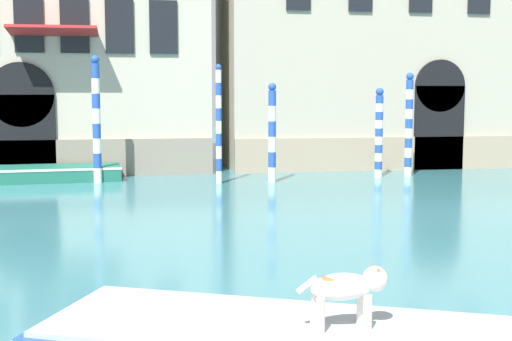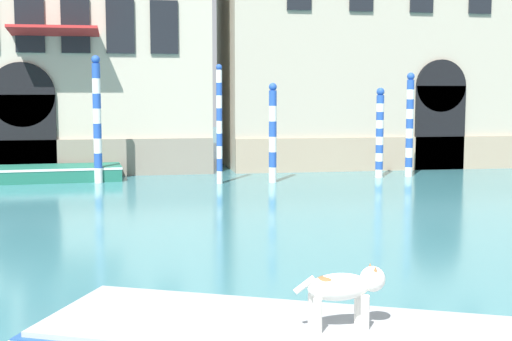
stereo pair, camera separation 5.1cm
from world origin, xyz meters
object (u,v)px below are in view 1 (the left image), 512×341
at_px(mooring_pole_1, 409,124).
at_px(mooring_pole_3, 272,132).
at_px(mooring_pole_4, 96,119).
at_px(boat_moored_near_palazzo, 55,173).
at_px(mooring_pole_2, 219,124).
at_px(dog_on_deck, 348,287).
at_px(mooring_pole_0, 379,132).

relative_size(mooring_pole_1, mooring_pole_3, 1.11).
distance_m(mooring_pole_3, mooring_pole_4, 6.05).
relative_size(boat_moored_near_palazzo, mooring_pole_2, 1.15).
height_order(dog_on_deck, mooring_pole_3, mooring_pole_3).
xyz_separation_m(dog_on_deck, mooring_pole_2, (0.64, 16.82, 1.03)).
height_order(dog_on_deck, mooring_pole_1, mooring_pole_1).
distance_m(boat_moored_near_palazzo, mooring_pole_0, 11.73).
height_order(mooring_pole_0, mooring_pole_2, mooring_pole_2).
height_order(mooring_pole_1, mooring_pole_2, mooring_pole_2).
xyz_separation_m(boat_moored_near_palazzo, mooring_pole_4, (1.52, -0.81, 1.93)).
bearing_deg(mooring_pole_3, boat_moored_near_palazzo, 166.77).
xyz_separation_m(boat_moored_near_palazzo, mooring_pole_3, (7.48, -1.76, 1.46)).
xyz_separation_m(mooring_pole_1, mooring_pole_4, (-11.26, 0.13, 0.27)).
xyz_separation_m(dog_on_deck, boat_moored_near_palazzo, (-5.00, 18.56, -0.74)).
bearing_deg(mooring_pole_4, mooring_pole_0, -1.26).
height_order(dog_on_deck, mooring_pole_0, mooring_pole_0).
bearing_deg(mooring_pole_3, mooring_pole_2, 179.41).
bearing_deg(mooring_pole_2, mooring_pole_3, -0.59).
bearing_deg(dog_on_deck, boat_moored_near_palazzo, 102.60).
xyz_separation_m(mooring_pole_2, mooring_pole_4, (-4.11, 0.93, 0.16)).
bearing_deg(dog_on_deck, mooring_pole_2, 85.37).
bearing_deg(mooring_pole_0, dog_on_deck, -110.65).
bearing_deg(dog_on_deck, mooring_pole_0, 66.89).
bearing_deg(mooring_pole_4, mooring_pole_3, -9.05).
bearing_deg(mooring_pole_4, mooring_pole_1, -0.66).
bearing_deg(mooring_pole_0, mooring_pole_3, -169.98).
relative_size(boat_moored_near_palazzo, mooring_pole_1, 1.22).
relative_size(boat_moored_near_palazzo, mooring_pole_4, 1.07).
height_order(boat_moored_near_palazzo, mooring_pole_1, mooring_pole_1).
relative_size(dog_on_deck, mooring_pole_0, 0.32).
distance_m(mooring_pole_2, mooring_pole_3, 1.88).
height_order(dog_on_deck, mooring_pole_4, mooring_pole_4).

